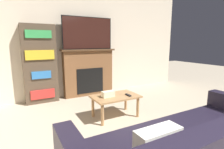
% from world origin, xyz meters
% --- Properties ---
extents(wall_back, '(6.18, 0.06, 2.70)m').
position_xyz_m(wall_back, '(0.00, 4.09, 1.35)').
color(wall_back, beige).
rests_on(wall_back, ground_plane).
extents(fireplace, '(1.37, 0.28, 1.19)m').
position_xyz_m(fireplace, '(0.10, 3.95, 0.60)').
color(fireplace, brown).
rests_on(fireplace, ground_plane).
extents(tv, '(1.27, 0.03, 0.78)m').
position_xyz_m(tv, '(0.10, 3.93, 1.58)').
color(tv, black).
rests_on(tv, fireplace).
extents(coffee_table, '(0.84, 0.52, 0.40)m').
position_xyz_m(coffee_table, '(0.01, 2.39, 0.34)').
color(coffee_table, '#A87A4C').
rests_on(coffee_table, ground_plane).
extents(tissue_box, '(0.22, 0.12, 0.10)m').
position_xyz_m(tissue_box, '(-0.13, 2.40, 0.45)').
color(tissue_box, beige).
rests_on(tissue_box, coffee_table).
extents(remote_control, '(0.04, 0.15, 0.02)m').
position_xyz_m(remote_control, '(0.22, 2.29, 0.41)').
color(remote_control, black).
rests_on(remote_control, coffee_table).
extents(bookshelf, '(0.71, 0.29, 1.74)m').
position_xyz_m(bookshelf, '(-1.05, 3.92, 0.87)').
color(bookshelf, '#4C3D2D').
rests_on(bookshelf, ground_plane).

